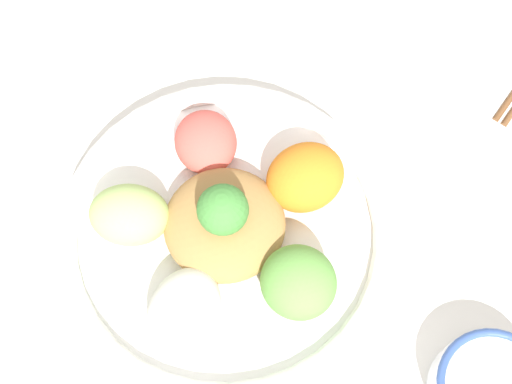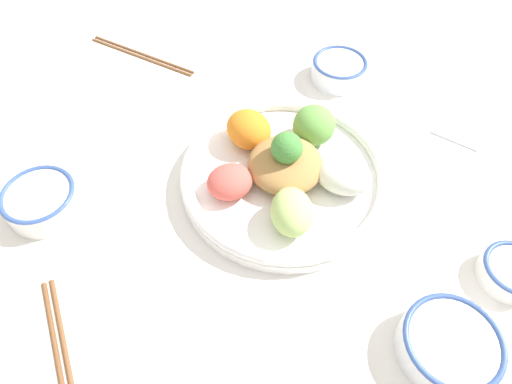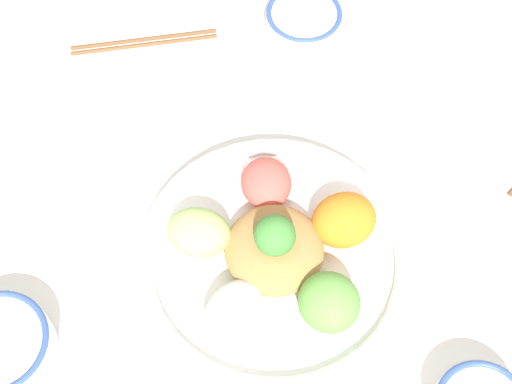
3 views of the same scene
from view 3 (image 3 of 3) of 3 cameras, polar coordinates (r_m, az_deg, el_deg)
ground_plane at (r=0.87m, az=2.62°, el=-3.70°), size 2.40×2.40×0.00m
salad_platter at (r=0.83m, az=1.52°, el=-5.15°), size 0.32×0.32×0.10m
rice_bowl_plain at (r=1.03m, az=3.83°, el=13.46°), size 0.11×0.11×0.04m
chopsticks_pair_far at (r=1.05m, az=-8.95°, el=11.86°), size 0.10×0.19×0.01m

